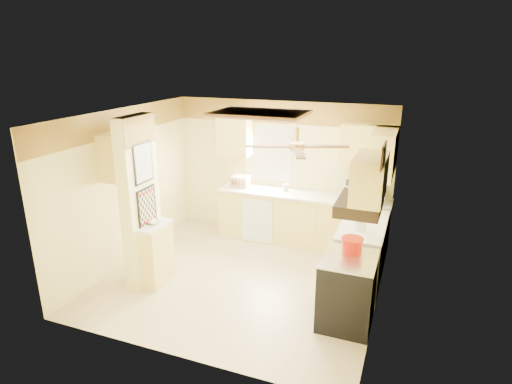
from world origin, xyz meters
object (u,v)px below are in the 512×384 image
at_px(bowl, 154,222).
at_px(dutch_oven, 352,245).
at_px(stove, 347,290).
at_px(kettle, 361,223).
at_px(microwave, 362,192).

xyz_separation_m(bowl, dutch_oven, (2.82, 0.15, 0.05)).
distance_m(stove, bowl, 2.87).
bearing_deg(kettle, dutch_oven, -91.10).
bearing_deg(stove, microwave, 93.90).
relative_size(microwave, kettle, 2.24).
xyz_separation_m(stove, microwave, (-0.14, 2.12, 0.63)).
xyz_separation_m(stove, kettle, (0.01, 0.85, 0.60)).
xyz_separation_m(microwave, bowl, (-2.68, -2.09, -0.13)).
relative_size(microwave, bowl, 2.98).
bearing_deg(bowl, stove, -0.58).
xyz_separation_m(stove, bowl, (-2.83, 0.03, 0.50)).
relative_size(bowl, dutch_oven, 0.67).
relative_size(stove, microwave, 1.65).
height_order(stove, microwave, microwave).
bearing_deg(dutch_oven, stove, -88.76).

